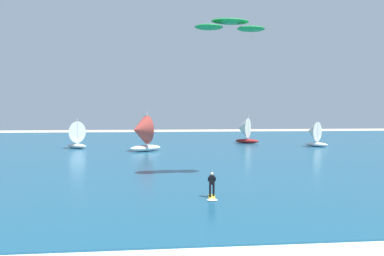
# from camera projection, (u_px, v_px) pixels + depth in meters

# --- Properties ---
(ocean) EXTENTS (160.00, 90.00, 0.10)m
(ocean) POSITION_uv_depth(u_px,v_px,m) (166.00, 148.00, 61.53)
(ocean) COLOR navy
(ocean) RESTS_ON ground
(shoreline_foam) EXTENTS (103.13, 1.32, 0.01)m
(shoreline_foam) POSITION_uv_depth(u_px,v_px,m) (215.00, 246.00, 17.06)
(shoreline_foam) COLOR white
(shoreline_foam) RESTS_ON ground
(kitesurfer) EXTENTS (0.81, 2.01, 1.67)m
(kitesurfer) POSITION_uv_depth(u_px,v_px,m) (212.00, 189.00, 25.94)
(kitesurfer) COLOR yellow
(kitesurfer) RESTS_ON ocean
(kite) EXTENTS (6.24, 2.50, 0.92)m
(kite) POSITION_uv_depth(u_px,v_px,m) (230.00, 25.00, 33.22)
(kite) COLOR #198C3F
(sailboat_trailing) EXTENTS (5.10, 4.56, 5.68)m
(sailboat_trailing) POSITION_uv_depth(u_px,v_px,m) (141.00, 133.00, 55.19)
(sailboat_trailing) COLOR white
(sailboat_trailing) RESTS_ON ocean
(sailboat_mid_left) EXTENTS (4.50, 4.06, 5.00)m
(sailboat_mid_left) POSITION_uv_depth(u_px,v_px,m) (244.00, 130.00, 69.44)
(sailboat_mid_left) COLOR maroon
(sailboat_mid_left) RESTS_ON ocean
(sailboat_heeled_over) EXTENTS (4.12, 3.98, 4.61)m
(sailboat_heeled_over) POSITION_uv_depth(u_px,v_px,m) (74.00, 134.00, 60.25)
(sailboat_heeled_over) COLOR silver
(sailboat_heeled_over) RESTS_ON ocean
(sailboat_mid_right) EXTENTS (3.86, 3.95, 4.43)m
(sailboat_mid_right) POSITION_uv_depth(u_px,v_px,m) (313.00, 134.00, 63.08)
(sailboat_mid_right) COLOR white
(sailboat_mid_right) RESTS_ON ocean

